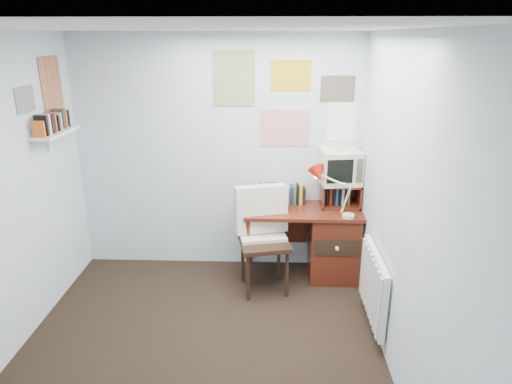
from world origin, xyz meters
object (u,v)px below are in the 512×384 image
at_px(desk_chair, 264,243).
at_px(desk_lamp, 350,197).
at_px(radiator, 374,286).
at_px(crt_tv, 340,165).
at_px(wall_shelf, 55,133).
at_px(tv_riser, 340,195).
at_px(desk, 328,241).

distance_m(desk_chair, desk_lamp, 0.95).
bearing_deg(radiator, desk_chair, 146.78).
distance_m(crt_tv, radiator, 1.33).
relative_size(desk_chair, wall_shelf, 1.64).
bearing_deg(tv_riser, wall_shelf, -169.68).
bearing_deg(radiator, desk_lamp, 100.35).
bearing_deg(desk_lamp, tv_riser, 97.50).
xyz_separation_m(desk, radiator, (0.29, -0.93, 0.01)).
height_order(desk, tv_riser, tv_riser).
relative_size(desk, desk_lamp, 2.75).
bearing_deg(desk_chair, radiator, -45.31).
bearing_deg(crt_tv, desk_lamp, -87.74).
height_order(desk_lamp, wall_shelf, wall_shelf).
relative_size(desk_chair, desk_lamp, 2.33).
bearing_deg(wall_shelf, radiator, -10.89).
height_order(desk_chair, radiator, desk_chair).
height_order(tv_riser, wall_shelf, wall_shelf).
relative_size(desk, wall_shelf, 1.94).
distance_m(desk, desk_lamp, 0.63).
bearing_deg(desk_chair, wall_shelf, 170.16).
bearing_deg(desk_chair, crt_tv, 17.62).
bearing_deg(tv_riser, desk_chair, -152.12).
bearing_deg(desk, desk_chair, -155.41).
relative_size(desk, radiator, 1.50).
xyz_separation_m(desk_chair, tv_riser, (0.78, 0.42, 0.38)).
bearing_deg(desk_chair, desk_lamp, -5.82).
relative_size(crt_tv, wall_shelf, 0.64).
bearing_deg(tv_riser, desk, -137.04).
xyz_separation_m(desk_chair, wall_shelf, (-1.91, -0.07, 1.11)).
distance_m(radiator, wall_shelf, 3.15).
bearing_deg(desk, crt_tv, 53.53).
bearing_deg(crt_tv, wall_shelf, -177.04).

